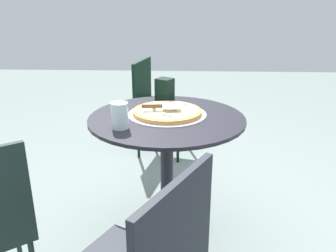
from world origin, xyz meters
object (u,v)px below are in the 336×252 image
drinking_cup (120,116)px  pizza_on_tray (168,112)px  patio_chair_near (156,99)px  napkin_dispenser (165,90)px  patio_table (167,154)px  pizza_server (161,106)px

drinking_cup → pizza_on_tray: bearing=-44.9°
pizza_on_tray → patio_chair_near: size_ratio=0.51×
napkin_dispenser → pizza_on_tray: bearing=128.1°
pizza_on_tray → patio_chair_near: (1.19, 0.16, -0.26)m
patio_table → drinking_cup: 0.40m
patio_table → patio_chair_near: bearing=7.2°
pizza_server → drinking_cup: (-0.20, 0.19, 0.01)m
patio_table → patio_chair_near: 1.24m
patio_table → drinking_cup: drinking_cup is taller
patio_table → drinking_cup: (-0.18, 0.22, 0.28)m
drinking_cup → napkin_dispenser: napkin_dispenser is taller
pizza_on_tray → pizza_server: bearing=118.0°
drinking_cup → patio_chair_near: bearing=-2.4°
pizza_server → drinking_cup: bearing=137.5°
pizza_server → napkin_dispenser: 0.29m
drinking_cup → napkin_dispenser: (0.49, -0.19, 0.01)m
pizza_server → patio_chair_near: size_ratio=0.26×
patio_table → pizza_server: size_ratio=3.87×
patio_table → drinking_cup: size_ratio=6.53×
napkin_dispenser → patio_chair_near: (0.92, 0.13, -0.32)m
drinking_cup → patio_table: bearing=-49.7°
napkin_dispenser → patio_chair_near: size_ratio=0.16×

